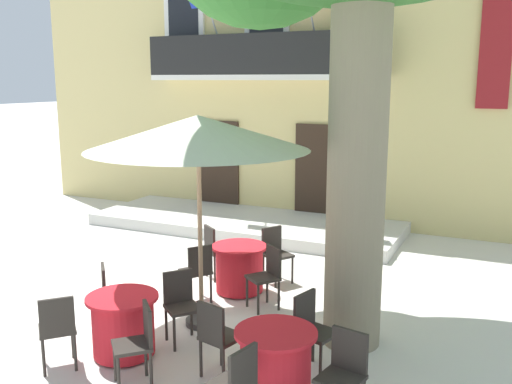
% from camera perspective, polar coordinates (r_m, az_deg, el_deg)
% --- Properties ---
extents(ground_plane, '(120.00, 120.00, 0.00)m').
position_cam_1_polar(ground_plane, '(9.33, -7.61, -9.56)').
color(ground_plane, silver).
extents(building_facade, '(13.00, 5.09, 7.50)m').
position_cam_1_polar(building_facade, '(15.32, 4.24, 12.88)').
color(building_facade, '#DBC67F').
rests_on(building_facade, ground).
extents(entrance_step_platform, '(6.88, 2.41, 0.25)m').
position_cam_1_polar(entrance_step_platform, '(12.78, -1.10, -3.15)').
color(entrance_step_platform, silver).
rests_on(entrance_step_platform, ground).
extents(cafe_table_near_tree, '(0.86, 0.86, 0.76)m').
position_cam_1_polar(cafe_table_near_tree, '(8.98, -1.67, -7.63)').
color(cafe_table_near_tree, red).
rests_on(cafe_table_near_tree, ground).
extents(cafe_chair_near_tree_0, '(0.56, 0.56, 0.91)m').
position_cam_1_polar(cafe_chair_near_tree_0, '(8.35, 1.15, -8.12)').
color(cafe_chair_near_tree_0, '#2D2823').
rests_on(cafe_chair_near_tree_0, ground).
extents(cafe_chair_near_tree_1, '(0.55, 0.55, 0.91)m').
position_cam_1_polar(cafe_chair_near_tree_1, '(9.40, 1.94, -5.89)').
color(cafe_chair_near_tree_1, '#2D2823').
rests_on(cafe_chair_near_tree_1, ground).
extents(cafe_chair_near_tree_2, '(0.56, 0.56, 0.91)m').
position_cam_1_polar(cafe_chair_near_tree_2, '(9.56, -4.08, -5.62)').
color(cafe_chair_near_tree_2, '#2D2823').
rests_on(cafe_chair_near_tree_2, ground).
extents(cafe_chair_near_tree_3, '(0.56, 0.56, 0.91)m').
position_cam_1_polar(cafe_chair_near_tree_3, '(8.56, -5.88, -7.69)').
color(cafe_chair_near_tree_3, '#2D2823').
rests_on(cafe_chair_near_tree_3, ground).
extents(cafe_table_middle, '(0.86, 0.86, 0.76)m').
position_cam_1_polar(cafe_table_middle, '(7.20, -13.15, -12.84)').
color(cafe_table_middle, red).
rests_on(cafe_table_middle, ground).
extents(cafe_chair_middle_0, '(0.57, 0.57, 0.91)m').
position_cam_1_polar(cafe_chair_middle_0, '(7.02, -19.29, -12.63)').
color(cafe_chair_middle_0, '#2D2823').
rests_on(cafe_chair_middle_0, ground).
extents(cafe_chair_middle_1, '(0.57, 0.57, 0.91)m').
position_cam_1_polar(cafe_chair_middle_1, '(6.48, -11.68, -14.28)').
color(cafe_chair_middle_1, '#2D2823').
rests_on(cafe_chair_middle_1, ground).
extents(cafe_chair_middle_2, '(0.56, 0.56, 0.91)m').
position_cam_1_polar(cafe_chair_middle_2, '(7.39, -7.56, -10.83)').
color(cafe_chair_middle_2, '#2D2823').
rests_on(cafe_chair_middle_2, ground).
extents(cafe_chair_middle_3, '(0.57, 0.57, 0.91)m').
position_cam_1_polar(cafe_chair_middle_3, '(7.84, -14.19, -9.77)').
color(cafe_chair_middle_3, '#2D2823').
rests_on(cafe_chair_middle_3, ground).
extents(cafe_table_front, '(0.86, 0.86, 0.76)m').
position_cam_1_polar(cafe_table_front, '(6.17, 1.97, -16.85)').
color(cafe_table_front, red).
rests_on(cafe_table_front, ground).
extents(cafe_chair_front_0, '(0.49, 0.49, 0.91)m').
position_cam_1_polar(cafe_chair_front_0, '(6.69, 5.60, -13.25)').
color(cafe_chair_front_0, '#2D2823').
rests_on(cafe_chair_front_0, ground).
extents(cafe_chair_front_1, '(0.48, 0.48, 0.91)m').
position_cam_1_polar(cafe_chair_front_1, '(6.48, -3.90, -14.04)').
color(cafe_chair_front_1, '#2D2823').
rests_on(cafe_chair_front_1, ground).
extents(cafe_chair_front_2, '(0.48, 0.48, 0.91)m').
position_cam_1_polar(cafe_chair_front_2, '(5.54, -2.17, -18.70)').
color(cafe_chair_front_2, '#2D2823').
rests_on(cafe_chair_front_2, ground).
extents(cafe_chair_front_3, '(0.47, 0.47, 0.91)m').
position_cam_1_polar(cafe_chair_front_3, '(5.83, 8.83, -17.24)').
color(cafe_chair_front_3, '#2D2823').
rests_on(cafe_chair_front_3, ground).
extents(cafe_umbrella, '(2.90, 2.90, 2.85)m').
position_cam_1_polar(cafe_umbrella, '(7.35, -5.82, 5.84)').
color(cafe_umbrella, '#997A56').
rests_on(cafe_umbrella, ground).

